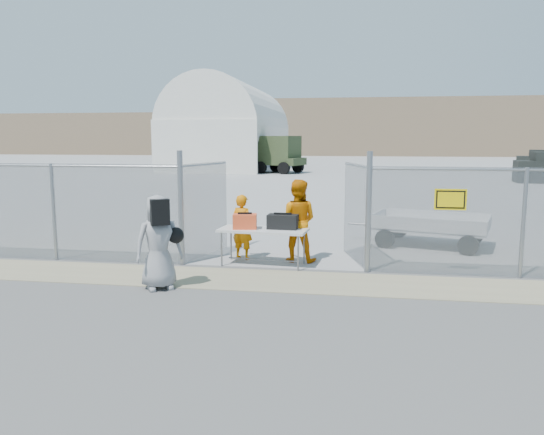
% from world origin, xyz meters
% --- Properties ---
extents(ground, '(160.00, 160.00, 0.00)m').
position_xyz_m(ground, '(0.00, 0.00, 0.00)').
color(ground, '#4F4F4F').
extents(tarmac_inside, '(160.00, 80.00, 0.01)m').
position_xyz_m(tarmac_inside, '(0.00, 42.00, 0.01)').
color(tarmac_inside, '#959595').
rests_on(tarmac_inside, ground).
extents(dirt_strip, '(44.00, 1.60, 0.01)m').
position_xyz_m(dirt_strip, '(0.00, 1.00, 0.01)').
color(dirt_strip, gray).
rests_on(dirt_strip, ground).
extents(distant_hills, '(140.00, 6.00, 9.00)m').
position_xyz_m(distant_hills, '(5.00, 78.00, 4.50)').
color(distant_hills, '#7F684F').
rests_on(distant_hills, ground).
extents(chain_link_fence, '(40.00, 0.20, 2.20)m').
position_xyz_m(chain_link_fence, '(0.00, 2.00, 1.10)').
color(chain_link_fence, gray).
rests_on(chain_link_fence, ground).
extents(quonset_hangar, '(9.00, 18.00, 8.00)m').
position_xyz_m(quonset_hangar, '(-10.00, 40.00, 4.00)').
color(quonset_hangar, silver).
rests_on(quonset_hangar, ground).
extents(folding_table, '(1.97, 0.97, 0.81)m').
position_xyz_m(folding_table, '(-0.24, 2.24, 0.40)').
color(folding_table, silver).
rests_on(folding_table, ground).
extents(orange_bag, '(0.56, 0.41, 0.32)m').
position_xyz_m(orange_bag, '(-0.63, 2.21, 0.97)').
color(orange_bag, '#F05026').
rests_on(orange_bag, folding_table).
extents(black_duffel, '(0.67, 0.42, 0.31)m').
position_xyz_m(black_duffel, '(0.18, 2.33, 0.97)').
color(black_duffel, black).
rests_on(black_duffel, folding_table).
extents(security_worker_left, '(0.64, 0.54, 1.50)m').
position_xyz_m(security_worker_left, '(-0.81, 2.74, 0.75)').
color(security_worker_left, orange).
rests_on(security_worker_left, ground).
extents(security_worker_right, '(0.96, 0.78, 1.86)m').
position_xyz_m(security_worker_right, '(0.45, 2.74, 0.93)').
color(security_worker_right, orange).
rests_on(security_worker_right, ground).
extents(visitor, '(1.02, 0.93, 1.75)m').
position_xyz_m(visitor, '(-1.80, 0.14, 0.87)').
color(visitor, gray).
rests_on(visitor, ground).
extents(utility_trailer, '(4.02, 2.82, 0.88)m').
position_xyz_m(utility_trailer, '(3.66, 4.99, 0.44)').
color(utility_trailer, silver).
rests_on(utility_trailer, ground).
extents(military_truck, '(6.60, 4.36, 2.95)m').
position_xyz_m(military_truck, '(-5.57, 33.62, 1.48)').
color(military_truck, '#344224').
rests_on(military_truck, ground).
extents(parked_vehicle_mid, '(4.27, 2.70, 1.79)m').
position_xyz_m(parked_vehicle_mid, '(16.68, 37.43, 0.90)').
color(parked_vehicle_mid, black).
rests_on(parked_vehicle_mid, ground).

